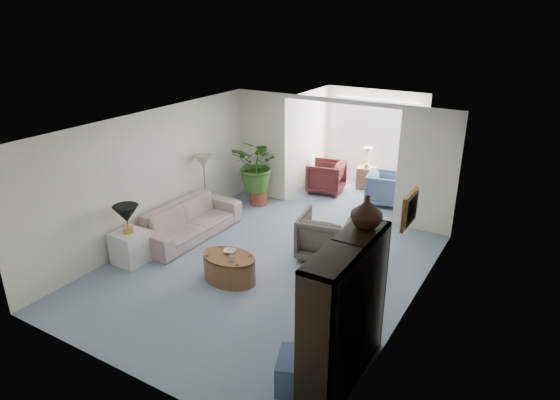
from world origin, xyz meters
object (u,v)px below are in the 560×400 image
Objects in this scene: coffee_bowl at (230,251)px; sofa at (190,221)px; wingback_chair at (325,236)px; side_table_dark at (368,245)px; entertainment_cabinet at (345,313)px; ottoman at (300,372)px; plant_pot at (258,197)px; end_table at (130,247)px; sunroom_chair_blue at (385,188)px; coffee_cup at (232,258)px; sunroom_table at (366,178)px; framed_picture at (411,210)px; floor_lamp at (203,161)px; cabinet_urn at (367,212)px; table_lamp at (126,214)px; coffee_table at (229,268)px; sunroom_chair_maroon at (326,177)px.

sofa is at bearing 151.99° from coffee_bowl.
side_table_dark is (0.70, 0.30, -0.13)m from wingback_chair.
ottoman is at bearing -129.97° from entertainment_cabinet.
end_table is at bearing -97.14° from plant_pot.
coffee_bowl is 0.25× the size of sunroom_chair_blue.
coffee_cup is 2.50m from side_table_dark.
wingback_chair is 3.04m from sunroom_chair_blue.
sunroom_chair_blue is 1.50× the size of sunroom_table.
wingback_chair is at bearing 147.95° from framed_picture.
coffee_cup is (2.14, -1.97, -0.75)m from floor_lamp.
cabinet_urn reaches higher than sunroom_chair_blue.
floor_lamp is 0.92× the size of cabinet_urn.
sofa is 5.18× the size of table_lamp.
coffee_cup reaches higher than coffee_bowl.
ottoman is at bearing -16.00° from end_table.
framed_picture is at bearing 11.88° from coffee_cup.
end_table reaches higher than ottoman.
table_lamp is at bearing -171.68° from coffee_cup.
coffee_cup is at bearing 167.49° from cabinet_urn.
sunroom_chair_maroon reaches higher than coffee_table.
plant_pot is at bearing 82.86° from table_lamp.
end_table is 5.77m from sunroom_chair_blue.
wingback_chair reaches higher than ottoman.
sunroom_table is (-0.75, 0.75, -0.10)m from sunroom_chair_blue.
end_table is 0.32× the size of entertainment_cabinet.
end_table is 2.91× the size of coffee_bowl.
framed_picture is 0.62× the size of sunroom_chair_blue.
table_lamp reaches higher than coffee_table.
floor_lamp is at bearing 20.87° from sofa.
side_table_dark is 1.06× the size of sunroom_table.
cabinet_urn is (2.57, -0.73, 1.53)m from coffee_bowl.
side_table_dark is (3.36, 0.89, -0.05)m from sofa.
coffee_bowl is 2.01× the size of coffee_cup.
entertainment_cabinet is 1.21m from cabinet_urn.
entertainment_cabinet is (4.18, -2.08, 0.57)m from sofa.
sunroom_chair_maroon is at bearing 74.09° from table_lamp.
framed_picture is at bearing 7.07° from coffee_bowl.
sunroom_table is (1.73, 2.26, 0.11)m from plant_pot.
coffee_cup is 5.44m from sunroom_table.
sunroom_chair_maroon is (-2.61, 6.13, 0.17)m from ottoman.
framed_picture is 0.28× the size of entertainment_cabinet.
sunroom_chair_maroon is 1.56× the size of sunroom_table.
wingback_chair is (2.86, 1.94, 0.13)m from end_table.
sunroom_chair_maroon reaches higher than side_table_dark.
end_table is 1.02× the size of side_table_dark.
ottoman is at bearing -122.14° from sofa.
coffee_table is at bearing 46.68° from wingback_chair.
framed_picture is 0.55× the size of wingback_chair.
wingback_chair reaches higher than coffee_bowl.
sunroom_chair_maroon is (-1.45, 3.04, -0.03)m from wingback_chair.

